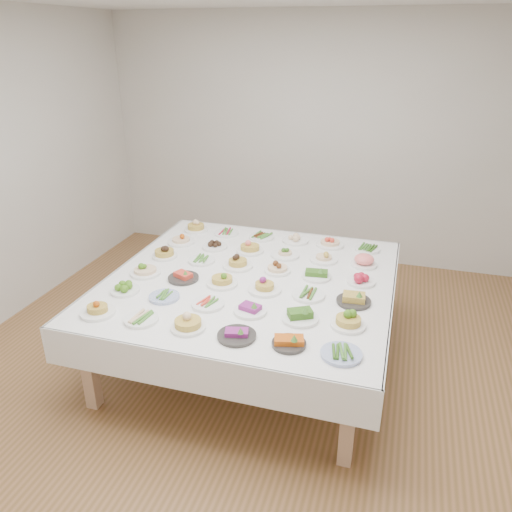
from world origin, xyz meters
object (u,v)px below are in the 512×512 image
(display_table, at_px, (251,286))
(dish_18, at_px, (164,250))
(dish_35, at_px, (367,248))
(dish_0, at_px, (97,307))

(display_table, relative_size, dish_18, 10.34)
(display_table, bearing_deg, dish_35, 45.16)
(dish_0, distance_m, dish_18, 1.02)
(display_table, distance_m, dish_35, 1.19)
(display_table, xyz_separation_m, dish_0, (-0.84, -0.84, 0.12))
(dish_0, height_order, dish_18, dish_18)
(dish_18, bearing_deg, display_table, -11.80)
(dish_0, distance_m, dish_35, 2.38)
(dish_0, xyz_separation_m, dish_18, (0.00, 1.02, 0.01))
(dish_18, xyz_separation_m, dish_35, (1.68, 0.67, -0.04))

